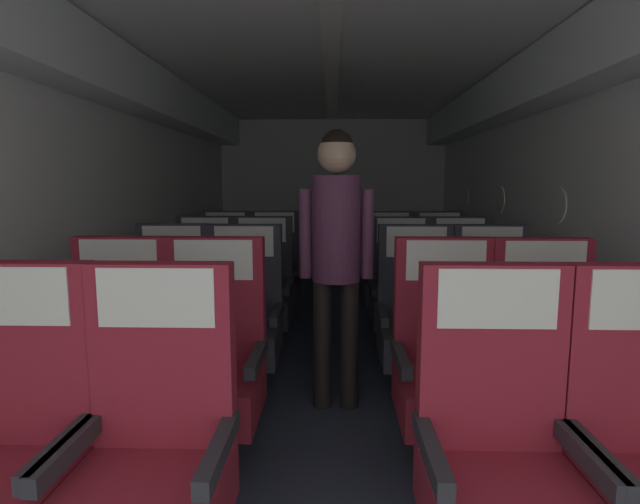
# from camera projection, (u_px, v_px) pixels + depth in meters

# --- Properties ---
(ground) EXTENTS (3.49, 7.79, 0.02)m
(ground) POSITION_uv_depth(u_px,v_px,m) (330.00, 366.00, 3.69)
(ground) COLOR #2D3342
(fuselage_shell) EXTENTS (3.37, 7.44, 2.31)m
(fuselage_shell) POSITION_uv_depth(u_px,v_px,m) (331.00, 143.00, 3.74)
(fuselage_shell) COLOR silver
(fuselage_shell) RESTS_ON ground
(seat_a_left_window) EXTENTS (0.52, 0.51, 1.07)m
(seat_a_left_window) POSITION_uv_depth(u_px,v_px,m) (6.00, 454.00, 1.64)
(seat_a_left_window) COLOR #38383D
(seat_a_left_window) RESTS_ON ground
(seat_a_left_aisle) EXTENTS (0.52, 0.51, 1.07)m
(seat_a_left_aisle) POSITION_uv_depth(u_px,v_px,m) (153.00, 457.00, 1.61)
(seat_a_left_aisle) COLOR #38383D
(seat_a_left_aisle) RESTS_ON ground
(seat_a_right_window) EXTENTS (0.52, 0.51, 1.07)m
(seat_a_right_window) POSITION_uv_depth(u_px,v_px,m) (499.00, 460.00, 1.60)
(seat_a_right_window) COLOR #38383D
(seat_a_right_window) RESTS_ON ground
(seat_b_left_window) EXTENTS (0.52, 0.51, 1.07)m
(seat_b_left_window) POSITION_uv_depth(u_px,v_px,m) (116.00, 364.00, 2.46)
(seat_b_left_window) COLOR #38383D
(seat_b_left_window) RESTS_ON ground
(seat_b_left_aisle) EXTENTS (0.52, 0.51, 1.07)m
(seat_b_left_aisle) POSITION_uv_depth(u_px,v_px,m) (212.00, 365.00, 2.44)
(seat_b_left_aisle) COLOR #38383D
(seat_b_left_aisle) RESTS_ON ground
(seat_b_right_aisle) EXTENTS (0.52, 0.51, 1.07)m
(seat_b_right_aisle) POSITION_uv_depth(u_px,v_px,m) (547.00, 368.00, 2.39)
(seat_b_right_aisle) COLOR #38383D
(seat_b_right_aisle) RESTS_ON ground
(seat_b_right_window) EXTENTS (0.52, 0.51, 1.07)m
(seat_b_right_window) POSITION_uv_depth(u_px,v_px,m) (447.00, 367.00, 2.42)
(seat_b_right_window) COLOR #38383D
(seat_b_right_window) RESTS_ON ground
(seat_c_left_window) EXTENTS (0.52, 0.51, 1.07)m
(seat_c_left_window) POSITION_uv_depth(u_px,v_px,m) (170.00, 319.00, 3.28)
(seat_c_left_window) COLOR #38383D
(seat_c_left_window) RESTS_ON ground
(seat_c_left_aisle) EXTENTS (0.52, 0.51, 1.07)m
(seat_c_left_aisle) POSITION_uv_depth(u_px,v_px,m) (243.00, 320.00, 3.24)
(seat_c_left_aisle) COLOR #38383D
(seat_c_left_aisle) RESTS_ON ground
(seat_c_right_aisle) EXTENTS (0.52, 0.51, 1.07)m
(seat_c_right_aisle) POSITION_uv_depth(u_px,v_px,m) (493.00, 322.00, 3.21)
(seat_c_right_aisle) COLOR #38383D
(seat_c_right_aisle) RESTS_ON ground
(seat_c_right_window) EXTENTS (0.52, 0.51, 1.07)m
(seat_c_right_window) POSITION_uv_depth(u_px,v_px,m) (417.00, 322.00, 3.21)
(seat_c_right_window) COLOR #38383D
(seat_c_right_window) RESTS_ON ground
(seat_d_left_window) EXTENTS (0.52, 0.51, 1.07)m
(seat_d_left_window) POSITION_uv_depth(u_px,v_px,m) (204.00, 292.00, 4.10)
(seat_d_left_window) COLOR #38383D
(seat_d_left_window) RESTS_ON ground
(seat_d_left_aisle) EXTENTS (0.52, 0.51, 1.07)m
(seat_d_left_aisle) POSITION_uv_depth(u_px,v_px,m) (262.00, 293.00, 4.07)
(seat_d_left_aisle) COLOR #38383D
(seat_d_left_aisle) RESTS_ON ground
(seat_d_right_aisle) EXTENTS (0.52, 0.51, 1.07)m
(seat_d_right_aisle) POSITION_uv_depth(u_px,v_px,m) (461.00, 294.00, 4.02)
(seat_d_right_aisle) COLOR #38383D
(seat_d_right_aisle) RESTS_ON ground
(seat_d_right_window) EXTENTS (0.52, 0.51, 1.07)m
(seat_d_right_window) POSITION_uv_depth(u_px,v_px,m) (401.00, 294.00, 4.03)
(seat_d_right_window) COLOR #38383D
(seat_d_right_window) RESTS_ON ground
(seat_e_left_window) EXTENTS (0.52, 0.51, 1.07)m
(seat_e_left_window) POSITION_uv_depth(u_px,v_px,m) (225.00, 275.00, 4.90)
(seat_e_left_window) COLOR #38383D
(seat_e_left_window) RESTS_ON ground
(seat_e_left_aisle) EXTENTS (0.52, 0.51, 1.07)m
(seat_e_left_aisle) POSITION_uv_depth(u_px,v_px,m) (274.00, 275.00, 4.89)
(seat_e_left_aisle) COLOR #38383D
(seat_e_left_aisle) RESTS_ON ground
(seat_e_right_aisle) EXTENTS (0.52, 0.51, 1.07)m
(seat_e_right_aisle) POSITION_uv_depth(u_px,v_px,m) (440.00, 276.00, 4.83)
(seat_e_right_aisle) COLOR #38383D
(seat_e_right_aisle) RESTS_ON ground
(seat_e_right_window) EXTENTS (0.52, 0.51, 1.07)m
(seat_e_right_window) POSITION_uv_depth(u_px,v_px,m) (389.00, 276.00, 4.84)
(seat_e_right_window) COLOR #38383D
(seat_e_right_window) RESTS_ON ground
(flight_attendant) EXTENTS (0.43, 0.28, 1.64)m
(flight_attendant) POSITION_uv_depth(u_px,v_px,m) (336.00, 240.00, 2.86)
(flight_attendant) COLOR black
(flight_attendant) RESTS_ON ground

